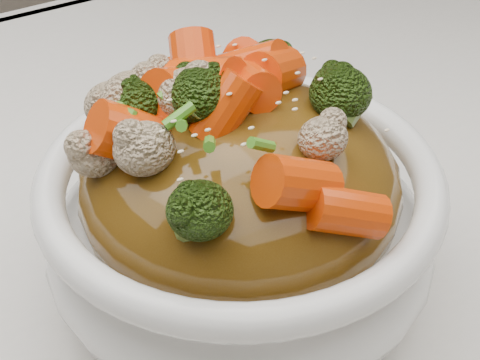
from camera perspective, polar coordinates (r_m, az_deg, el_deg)
tablecloth at (r=0.49m, az=-3.21°, el=-6.88°), size 1.20×0.80×0.04m
bowl at (r=0.43m, az=0.00°, el=-3.58°), size 0.29×0.29×0.09m
sauce_base at (r=0.41m, az=0.00°, el=-0.35°), size 0.23×0.23×0.10m
carrots at (r=0.37m, az=0.00°, el=7.55°), size 0.23×0.23×0.05m
broccoli at (r=0.37m, az=0.00°, el=7.41°), size 0.23×0.23×0.05m
cauliflower at (r=0.37m, az=0.00°, el=7.13°), size 0.23×0.23×0.04m
scallions at (r=0.37m, az=0.00°, el=7.68°), size 0.18×0.18×0.02m
sesame_seeds at (r=0.37m, az=0.00°, el=7.68°), size 0.21×0.21×0.01m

